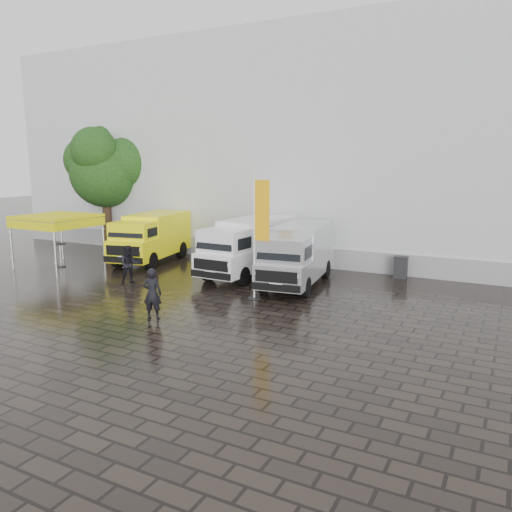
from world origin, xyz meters
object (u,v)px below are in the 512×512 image
at_px(cocktail_table, 61,255).
at_px(person_front, 152,294).
at_px(van_yellow, 151,239).
at_px(flagpole, 259,231).
at_px(wheelie_bin, 401,267).
at_px(person_tent, 129,265).
at_px(canopy_tent, 56,218).
at_px(van_white, 248,248).
at_px(van_silver, 298,256).

height_order(cocktail_table, person_front, person_front).
xyz_separation_m(van_yellow, flagpole, (8.32, -3.81, 1.37)).
xyz_separation_m(wheelie_bin, person_tent, (-10.19, -6.53, 0.33)).
bearing_deg(person_tent, canopy_tent, 126.61).
bearing_deg(person_front, person_tent, -61.04).
bearing_deg(van_white, person_front, -84.93).
height_order(van_white, person_front, van_white).
relative_size(van_yellow, van_silver, 0.94).
bearing_deg(cocktail_table, van_yellow, 43.31).
xyz_separation_m(canopy_tent, wheelie_bin, (15.70, 5.53, -1.96)).
distance_m(van_yellow, person_front, 9.95).
bearing_deg(person_tent, van_white, 2.09).
bearing_deg(flagpole, wheelie_bin, 56.65).
bearing_deg(van_silver, van_white, 158.47).
height_order(van_white, cocktail_table, van_white).
bearing_deg(van_silver, person_tent, -162.13).
relative_size(canopy_tent, cocktail_table, 2.75).
distance_m(canopy_tent, person_front, 10.77).
xyz_separation_m(van_yellow, van_silver, (8.75, -1.06, 0.00)).
bearing_deg(flagpole, canopy_tent, 176.76).
relative_size(wheelie_bin, person_front, 0.57).
relative_size(van_silver, flagpole, 1.23).
distance_m(van_white, person_front, 7.33).
height_order(van_white, flagpole, flagpole).
relative_size(cocktail_table, wheelie_bin, 1.18).
distance_m(van_white, cocktail_table, 9.65).
bearing_deg(van_white, cocktail_table, -161.38).
relative_size(van_silver, person_tent, 3.50).
height_order(van_silver, person_front, van_silver).
relative_size(van_yellow, cocktail_table, 4.62).
xyz_separation_m(van_yellow, van_white, (5.97, -0.35, 0.03)).
xyz_separation_m(cocktail_table, person_tent, (5.46, -1.08, 0.24)).
relative_size(van_white, person_tent, 3.59).
relative_size(van_yellow, flagpole, 1.15).
height_order(person_front, person_tent, person_front).
bearing_deg(canopy_tent, van_white, 16.78).
xyz_separation_m(van_yellow, cocktail_table, (-3.26, -3.08, -0.67)).
xyz_separation_m(van_white, cocktail_table, (-9.23, -2.72, -0.70)).
distance_m(van_white, wheelie_bin, 7.02).
bearing_deg(van_silver, canopy_tent, -177.54).
xyz_separation_m(van_yellow, wheelie_bin, (12.39, 2.38, -0.76)).
bearing_deg(flagpole, person_front, -117.20).
height_order(van_yellow, wheelie_bin, van_yellow).
xyz_separation_m(wheelie_bin, person_front, (-6.05, -10.04, 0.37)).
xyz_separation_m(canopy_tent, flagpole, (11.63, -0.66, 0.17)).
relative_size(canopy_tent, person_tent, 1.96).
height_order(van_silver, cocktail_table, van_silver).
bearing_deg(wheelie_bin, flagpole, -128.45).
xyz_separation_m(canopy_tent, cocktail_table, (0.05, 0.08, -1.87)).
bearing_deg(wheelie_bin, van_silver, -141.71).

